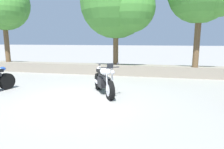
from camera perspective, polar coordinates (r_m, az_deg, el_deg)
ground_plane at (r=6.30m, az=-9.85°, el=-7.45°), size 120.00×120.00×0.00m
stone_wall at (r=10.73m, az=-0.38°, el=1.51°), size 36.00×0.80×0.55m
motorcycle_white_centre at (r=6.80m, az=-2.40°, el=-1.77°), size 1.21×1.86×1.18m
leafy_tree_far_left at (r=13.47m, az=-29.00°, el=17.31°), size 3.14×2.99×4.87m
leafy_tree_mid_left at (r=10.70m, az=2.01°, el=20.02°), size 3.92×3.74×5.13m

